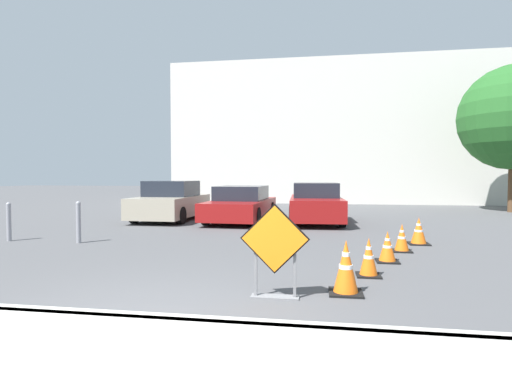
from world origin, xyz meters
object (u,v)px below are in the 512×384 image
Objects in this scene: bollard_second at (9,221)px; traffic_cone_third at (387,247)px; traffic_cone_nearest at (346,267)px; traffic_cone_fifth at (419,231)px; traffic_cone_fourth at (402,238)px; parked_car_nearest at (171,202)px; bollard_nearest at (78,221)px; traffic_cone_second at (369,258)px; parked_car_second at (241,205)px; road_closed_sign at (275,248)px; parked_car_third at (316,203)px.

traffic_cone_third is at bearing -6.67° from bollard_second.
traffic_cone_fifth is at bearing 65.55° from traffic_cone_nearest.
parked_car_nearest reaches higher than traffic_cone_fourth.
bollard_nearest is (-8.22, -1.12, 0.23)m from traffic_cone_fifth.
traffic_cone_second is 8.86m from bollard_second.
bollard_nearest reaches higher than bollard_second.
parked_car_nearest reaches higher than parked_car_second.
parked_car_second reaches higher than traffic_cone_second.
parked_car_nearest reaches higher than traffic_cone_third.
traffic_cone_fourth is at bearing 57.71° from road_closed_sign.
traffic_cone_fourth is 0.94× the size of traffic_cone_fifth.
bollard_second is (-1.92, 0.00, -0.02)m from bollard_nearest.
bollard_second is (-2.26, -5.34, -0.15)m from parked_car_nearest.
parked_car_third is 4.61× the size of bollard_second.
parked_car_third reaches higher than traffic_cone_fifth.
road_closed_sign is 1.69× the size of traffic_cone_nearest.
parked_car_third is at bearing 96.98° from traffic_cone_second.
traffic_cone_fifth is 8.30m from bollard_nearest.
traffic_cone_third is 9.13m from bollard_second.
traffic_cone_third is 0.13× the size of parked_car_third.
traffic_cone_second is 1.27m from traffic_cone_third.
traffic_cone_fourth is 7.63m from bollard_nearest.
traffic_cone_third is 1.24m from traffic_cone_fourth.
road_closed_sign is 2.17× the size of traffic_cone_third.
bollard_second reaches higher than traffic_cone_second.
bollard_nearest is at bearing 161.48° from traffic_cone_second.
parked_car_nearest is at bearing 129.86° from traffic_cone_second.
parked_car_second reaches higher than traffic_cone_fourth.
traffic_cone_third is at bearing -113.09° from traffic_cone_fourth.
traffic_cone_second is at bearing 94.29° from parked_car_third.
bollard_second is at bearing 152.95° from road_closed_sign.
bollard_second reaches higher than traffic_cone_fourth.
traffic_cone_fifth is (2.96, 4.78, -0.37)m from road_closed_sign.
traffic_cone_nearest is 8.75m from parked_car_third.
road_closed_sign is 10.26m from parked_car_nearest.
traffic_cone_nearest is 0.17× the size of parked_car_second.
bollard_second is (-7.18, 3.67, -0.17)m from road_closed_sign.
traffic_cone_nearest is at bearing -112.72° from traffic_cone_fourth.
bollard_nearest is at bearing 171.55° from traffic_cone_third.
parked_car_nearest reaches higher than traffic_cone_second.
parked_car_second reaches higher than traffic_cone_nearest.
traffic_cone_fifth is 6.68m from parked_car_second.
traffic_cone_fourth is 1.19m from traffic_cone_fifth.
parked_car_third reaches higher than traffic_cone_fourth.
traffic_cone_fifth is at bearing 117.39° from parked_car_third.
bollard_nearest is (-0.33, -5.34, -0.13)m from parked_car_nearest.
bollard_nearest is (-7.14, 1.06, 0.26)m from traffic_cone_third.
parked_car_nearest is at bearing 124.31° from traffic_cone_nearest.
parked_car_third is at bearing 102.37° from traffic_cone_third.
parked_car_second is (-4.60, 5.22, 0.31)m from traffic_cone_fourth.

